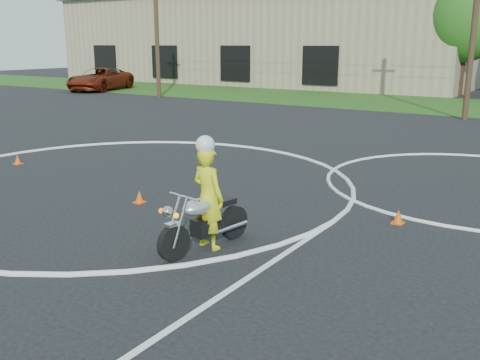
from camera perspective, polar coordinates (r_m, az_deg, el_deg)
The scene contains 9 objects.
ground at distance 12.93m, azimuth -21.33°, elevation -3.06°, with size 120.00×120.00×0.00m, color black.
grass_strip at distance 35.68m, azimuth 16.79°, elevation 7.88°, with size 120.00×10.00×0.02m, color #1E4714.
course_markings at distance 14.39m, azimuth -1.92°, elevation -0.32°, with size 19.05×19.05×0.12m.
primary_motorcycle at distance 9.68m, azimuth -3.90°, elevation -4.37°, with size 0.81×2.14×1.13m.
rider_primary_grp at distance 9.65m, azimuth -3.44°, elevation -1.55°, with size 0.76×0.56×2.09m.
pickup_grp at distance 45.04m, azimuth -14.68°, elevation 10.37°, with size 4.56×6.96×1.78m.
traffic_cones at distance 11.72m, azimuth -4.90°, elevation -3.14°, with size 13.91×12.48×0.30m.
warehouse at distance 54.82m, azimuth 2.57°, elevation 14.86°, with size 41.00×17.00×8.30m.
utility_poles at distance 28.51m, azimuth 23.86°, elevation 16.29°, with size 41.60×1.12×10.00m.
Camera 1 is at (10.25, -6.98, 3.65)m, focal length 40.00 mm.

